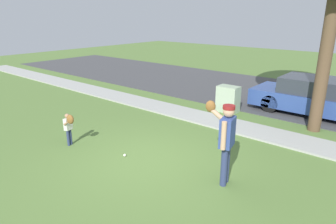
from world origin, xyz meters
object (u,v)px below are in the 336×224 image
utility_cabinet (228,99)px  parked_wagon_blue (317,97)px  person_adult (225,136)px  baseball (125,155)px  person_child (69,124)px

utility_cabinet → parked_wagon_blue: bearing=33.5°
person_adult → utility_cabinet: person_adult is taller
person_adult → utility_cabinet: bearing=-75.0°
person_adult → parked_wagon_blue: person_adult is taller
person_adult → baseball: size_ratio=23.86×
utility_cabinet → parked_wagon_blue: 3.17m
person_child → utility_cabinet: (1.80, 5.55, -0.15)m
baseball → parked_wagon_blue: (2.80, 6.79, 0.62)m
parked_wagon_blue → utility_cabinet: bearing=33.5°
baseball → utility_cabinet: 5.07m
person_adult → utility_cabinet: size_ratio=1.80×
person_child → baseball: person_child is taller
person_adult → person_child: person_adult is taller
baseball → person_child: bearing=-162.7°
person_adult → person_child: (-4.21, -1.03, -0.46)m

